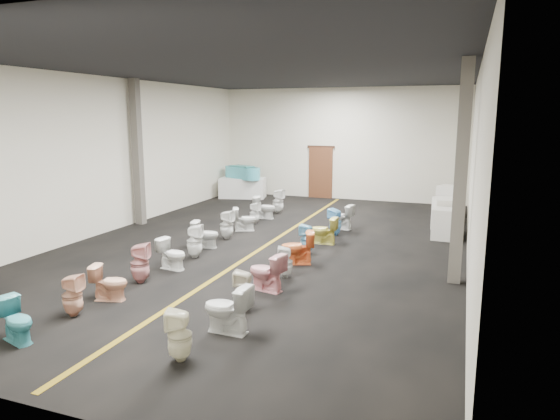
{
  "coord_description": "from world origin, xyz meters",
  "views": [
    {
      "loc": [
        4.81,
        -12.02,
        3.4
      ],
      "look_at": [
        -0.03,
        1.0,
        0.76
      ],
      "focal_mm": 32.0,
      "sensor_mm": 36.0,
      "label": 1
    }
  ],
  "objects_px": {
    "toilet_left_0": "(17,320)",
    "toilet_left_6": "(205,234)",
    "appliance_crate_d": "(450,201)",
    "toilet_left_2": "(110,283)",
    "toilet_left_3": "(140,263)",
    "toilet_left_11": "(278,201)",
    "toilet_right_2": "(244,291)",
    "toilet_right_3": "(266,272)",
    "toilet_right_8": "(335,222)",
    "toilet_left_5": "(195,241)",
    "toilet_right_5": "(297,248)",
    "bathtub": "(242,172)",
    "appliance_crate_b": "(446,216)",
    "toilet_left_10": "(265,207)",
    "toilet_right_9": "(341,217)",
    "toilet_right_0": "(180,335)",
    "toilet_left_4": "(172,254)",
    "toilet_left_1": "(72,295)",
    "toilet_left_7": "(227,225)",
    "appliance_crate_c": "(448,210)",
    "toilet_right_4": "(285,262)",
    "toilet_left_9": "(255,213)",
    "display_table": "(243,188)",
    "toilet_left_8": "(245,219)",
    "toilet_right_6": "(307,239)",
    "appliance_crate_a": "(445,224)",
    "toilet_right_7": "(324,230)",
    "toilet_right_1": "(227,309)"
  },
  "relations": [
    {
      "from": "toilet_left_3",
      "to": "toilet_right_7",
      "type": "bearing_deg",
      "value": -49.12
    },
    {
      "from": "toilet_left_4",
      "to": "toilet_left_10",
      "type": "distance_m",
      "value": 5.91
    },
    {
      "from": "toilet_right_6",
      "to": "toilet_left_3",
      "type": "bearing_deg",
      "value": -38.53
    },
    {
      "from": "toilet_left_4",
      "to": "toilet_right_9",
      "type": "xyz_separation_m",
      "value": [
        2.6,
        5.24,
        0.04
      ]
    },
    {
      "from": "display_table",
      "to": "toilet_right_8",
      "type": "xyz_separation_m",
      "value": [
        5.28,
        -5.17,
        -0.03
      ]
    },
    {
      "from": "toilet_left_1",
      "to": "toilet_left_7",
      "type": "bearing_deg",
      "value": -9.86
    },
    {
      "from": "appliance_crate_a",
      "to": "toilet_left_4",
      "type": "xyz_separation_m",
      "value": [
        -5.6,
        -5.02,
        -0.08
      ]
    },
    {
      "from": "toilet_left_5",
      "to": "toilet_right_3",
      "type": "height_order",
      "value": "toilet_left_5"
    },
    {
      "from": "toilet_left_0",
      "to": "toilet_right_1",
      "type": "bearing_deg",
      "value": -47.34
    },
    {
      "from": "toilet_left_0",
      "to": "toilet_right_7",
      "type": "distance_m",
      "value": 7.85
    },
    {
      "from": "toilet_right_2",
      "to": "toilet_right_6",
      "type": "distance_m",
      "value": 3.92
    },
    {
      "from": "toilet_left_11",
      "to": "toilet_left_0",
      "type": "bearing_deg",
      "value": -177.67
    },
    {
      "from": "appliance_crate_c",
      "to": "toilet_left_4",
      "type": "bearing_deg",
      "value": -126.81
    },
    {
      "from": "toilet_left_0",
      "to": "toilet_left_4",
      "type": "bearing_deg",
      "value": 13.35
    },
    {
      "from": "toilet_left_3",
      "to": "toilet_right_0",
      "type": "relative_size",
      "value": 1.11
    },
    {
      "from": "toilet_left_10",
      "to": "toilet_right_9",
      "type": "relative_size",
      "value": 0.97
    },
    {
      "from": "appliance_crate_d",
      "to": "toilet_left_2",
      "type": "bearing_deg",
      "value": -117.92
    },
    {
      "from": "toilet_left_2",
      "to": "toilet_right_3",
      "type": "relative_size",
      "value": 0.88
    },
    {
      "from": "display_table",
      "to": "toilet_left_1",
      "type": "relative_size",
      "value": 2.5
    },
    {
      "from": "toilet_right_7",
      "to": "toilet_left_1",
      "type": "bearing_deg",
      "value": -23.95
    },
    {
      "from": "appliance_crate_b",
      "to": "toilet_left_2",
      "type": "relative_size",
      "value": 1.49
    },
    {
      "from": "toilet_left_3",
      "to": "toilet_left_11",
      "type": "height_order",
      "value": "toilet_left_11"
    },
    {
      "from": "toilet_left_1",
      "to": "toilet_right_2",
      "type": "distance_m",
      "value": 2.93
    },
    {
      "from": "toilet_left_9",
      "to": "toilet_left_8",
      "type": "bearing_deg",
      "value": -164.97
    },
    {
      "from": "toilet_left_5",
      "to": "toilet_right_5",
      "type": "height_order",
      "value": "toilet_left_5"
    },
    {
      "from": "appliance_crate_a",
      "to": "toilet_left_0",
      "type": "relative_size",
      "value": 1.25
    },
    {
      "from": "toilet_right_6",
      "to": "appliance_crate_a",
      "type": "bearing_deg",
      "value": 130.0
    },
    {
      "from": "toilet_left_3",
      "to": "toilet_left_4",
      "type": "distance_m",
      "value": 1.05
    },
    {
      "from": "toilet_left_7",
      "to": "toilet_right_7",
      "type": "height_order",
      "value": "toilet_left_7"
    },
    {
      "from": "appliance_crate_d",
      "to": "toilet_right_2",
      "type": "relative_size",
      "value": 1.42
    },
    {
      "from": "bathtub",
      "to": "toilet_right_0",
      "type": "height_order",
      "value": "bathtub"
    },
    {
      "from": "display_table",
      "to": "appliance_crate_d",
      "type": "bearing_deg",
      "value": -6.74
    },
    {
      "from": "bathtub",
      "to": "toilet_right_8",
      "type": "distance_m",
      "value": 7.42
    },
    {
      "from": "toilet_left_4",
      "to": "appliance_crate_b",
      "type": "bearing_deg",
      "value": -35.38
    },
    {
      "from": "toilet_left_5",
      "to": "toilet_left_8",
      "type": "height_order",
      "value": "toilet_left_5"
    },
    {
      "from": "toilet_left_9",
      "to": "toilet_left_5",
      "type": "bearing_deg",
      "value": -168.21
    },
    {
      "from": "toilet_left_3",
      "to": "toilet_left_5",
      "type": "xyz_separation_m",
      "value": [
        0.11,
        2.02,
        -0.01
      ]
    },
    {
      "from": "toilet_right_3",
      "to": "toilet_right_6",
      "type": "bearing_deg",
      "value": -165.44
    },
    {
      "from": "toilet_left_0",
      "to": "toilet_left_8",
      "type": "relative_size",
      "value": 0.97
    },
    {
      "from": "bathtub",
      "to": "toilet_right_6",
      "type": "distance_m",
      "value": 8.93
    },
    {
      "from": "toilet_left_0",
      "to": "toilet_left_6",
      "type": "bearing_deg",
      "value": 16.34
    },
    {
      "from": "display_table",
      "to": "bathtub",
      "type": "xyz_separation_m",
      "value": [
        -0.0,
        0.0,
        0.66
      ]
    },
    {
      "from": "appliance_crate_a",
      "to": "appliance_crate_b",
      "type": "height_order",
      "value": "appliance_crate_b"
    },
    {
      "from": "toilet_left_7",
      "to": "toilet_right_6",
      "type": "bearing_deg",
      "value": -101.54
    },
    {
      "from": "toilet_left_11",
      "to": "toilet_right_8",
      "type": "xyz_separation_m",
      "value": [
        2.7,
        -2.52,
        -0.04
      ]
    },
    {
      "from": "appliance_crate_b",
      "to": "toilet_right_8",
      "type": "height_order",
      "value": "appliance_crate_b"
    },
    {
      "from": "toilet_left_0",
      "to": "toilet_left_2",
      "type": "height_order",
      "value": "toilet_left_0"
    },
    {
      "from": "appliance_crate_b",
      "to": "toilet_right_3",
      "type": "distance_m",
      "value": 7.15
    },
    {
      "from": "appliance_crate_c",
      "to": "toilet_right_4",
      "type": "relative_size",
      "value": 1.16
    },
    {
      "from": "toilet_left_1",
      "to": "toilet_left_9",
      "type": "xyz_separation_m",
      "value": [
        -0.01,
        7.9,
        -0.03
      ]
    }
  ]
}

